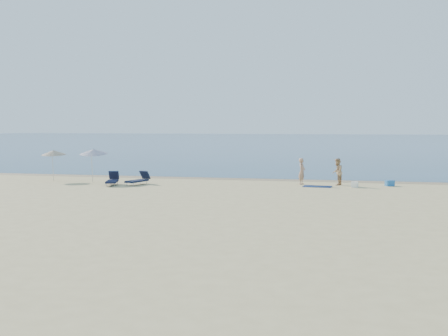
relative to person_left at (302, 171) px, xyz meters
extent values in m
plane|color=#C2B681|center=(-2.48, -16.95, -0.80)|extent=(160.00, 160.00, 0.00)
cube|color=navy|center=(-2.48, 83.05, -0.80)|extent=(240.00, 160.00, 0.01)
cube|color=#847254|center=(-2.48, 2.45, -0.80)|extent=(240.00, 1.60, 0.00)
imported|color=tan|center=(0.00, 0.00, 0.00)|extent=(0.51, 0.66, 1.61)
imported|color=tan|center=(2.11, 0.06, 0.00)|extent=(0.77, 0.90, 1.62)
cube|color=#0E1E47|center=(0.99, -1.02, -0.79)|extent=(1.71, 1.03, 0.03)
cube|color=white|center=(3.13, -0.90, -0.64)|extent=(0.43, 0.38, 0.32)
cube|color=#2167B5|center=(5.16, 0.28, -0.63)|extent=(0.59, 0.52, 0.35)
cylinder|color=silver|center=(-12.88, -1.88, 0.16)|extent=(0.09, 0.29, 2.00)
cone|color=silver|center=(-12.88, -1.63, 1.15)|extent=(2.03, 2.05, 0.53)
sphere|color=silver|center=(-12.88, -1.63, 1.32)|extent=(0.06, 0.06, 0.06)
cylinder|color=silver|center=(-15.89, -1.32, 0.09)|extent=(0.06, 0.18, 1.88)
cone|color=beige|center=(-15.89, -1.18, 1.03)|extent=(1.80, 1.81, 0.41)
sphere|color=silver|center=(-15.89, -1.18, 1.19)|extent=(0.06, 0.06, 0.06)
cube|color=#121732|center=(-11.08, -2.95, -0.56)|extent=(1.02, 1.74, 0.11)
cube|color=#121732|center=(-11.30, -2.16, -0.26)|extent=(0.68, 0.55, 0.53)
cylinder|color=#A5A5AD|center=(-10.85, -2.89, -0.68)|extent=(0.03, 0.03, 0.24)
cube|color=#121932|center=(-9.72, -2.41, -0.56)|extent=(1.03, 1.74, 0.11)
cube|color=#121932|center=(-9.49, -1.62, -0.26)|extent=(0.69, 0.55, 0.53)
cylinder|color=#A5A5AD|center=(-9.49, -2.47, -0.68)|extent=(0.03, 0.03, 0.24)
camera|label=1|loc=(2.71, -34.15, 2.90)|focal=45.00mm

